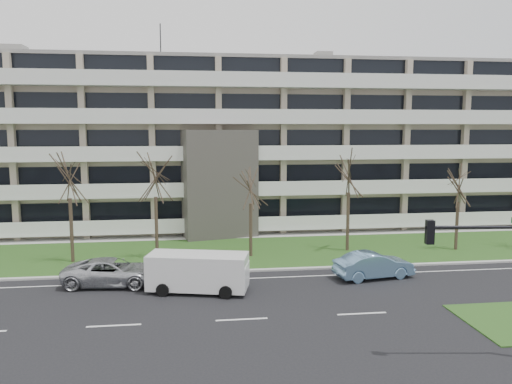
{
  "coord_description": "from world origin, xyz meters",
  "views": [
    {
      "loc": [
        -2.23,
        -22.92,
        9.16
      ],
      "look_at": [
        1.97,
        10.0,
        4.89
      ],
      "focal_mm": 35.0,
      "sensor_mm": 36.0,
      "label": 1
    }
  ],
  "objects": [
    {
      "name": "white_van",
      "position": [
        -1.96,
        4.44,
        1.29
      ],
      "size": [
        5.89,
        3.3,
        2.16
      ],
      "rotation": [
        0.0,
        0.0,
        -0.24
      ],
      "color": "white",
      "rests_on": "ground"
    },
    {
      "name": "silver_pickup",
      "position": [
        -7.01,
        6.28,
        0.78
      ],
      "size": [
        5.85,
        3.19,
        1.56
      ],
      "primitive_type": "imported",
      "rotation": [
        0.0,
        0.0,
        1.46
      ],
      "color": "silver",
      "rests_on": "ground"
    },
    {
      "name": "tree_4",
      "position": [
        1.81,
        11.69,
        5.36
      ],
      "size": [
        3.45,
        3.45,
        6.9
      ],
      "color": "#382B21",
      "rests_on": "ground"
    },
    {
      "name": "tree_5",
      "position": [
        9.18,
        12.45,
        6.13
      ],
      "size": [
        3.94,
        3.94,
        7.88
      ],
      "color": "#382B21",
      "rests_on": "ground"
    },
    {
      "name": "tree_6",
      "position": [
        17.38,
        11.63,
        5.07
      ],
      "size": [
        3.26,
        3.26,
        6.53
      ],
      "color": "#382B21",
      "rests_on": "ground"
    },
    {
      "name": "tree_2",
      "position": [
        -10.48,
        11.69,
        6.18
      ],
      "size": [
        3.97,
        3.97,
        7.94
      ],
      "color": "#382B21",
      "rests_on": "ground"
    },
    {
      "name": "lane_edge_line",
      "position": [
        0.0,
        6.5,
        0.01
      ],
      "size": [
        90.0,
        0.12,
        0.01
      ],
      "primitive_type": "cube",
      "color": "white",
      "rests_on": "ground"
    },
    {
      "name": "blue_sedan",
      "position": [
        8.7,
        5.67,
        0.8
      ],
      "size": [
        5.09,
        2.5,
        1.61
      ],
      "primitive_type": "imported",
      "rotation": [
        0.0,
        0.0,
        1.74
      ],
      "color": "#74A1CA",
      "rests_on": "ground"
    },
    {
      "name": "curb",
      "position": [
        0.0,
        8.0,
        0.06
      ],
      "size": [
        90.0,
        0.35,
        0.12
      ],
      "primitive_type": "cube",
      "color": "#B2B2AD",
      "rests_on": "ground"
    },
    {
      "name": "tree_3",
      "position": [
        -4.8,
        11.9,
        6.13
      ],
      "size": [
        3.94,
        3.94,
        7.88
      ],
      "color": "#382B21",
      "rests_on": "ground"
    },
    {
      "name": "apartment_building",
      "position": [
        -0.01,
        25.32,
        7.61
      ],
      "size": [
        60.5,
        15.1,
        18.75
      ],
      "color": "tan",
      "rests_on": "ground"
    },
    {
      "name": "ground",
      "position": [
        0.0,
        0.0,
        0.0
      ],
      "size": [
        160.0,
        160.0,
        0.0
      ],
      "primitive_type": "plane",
      "color": "black",
      "rests_on": "ground"
    },
    {
      "name": "sidewalk",
      "position": [
        0.0,
        18.5,
        0.04
      ],
      "size": [
        90.0,
        2.0,
        0.08
      ],
      "primitive_type": "cube",
      "color": "#B2B2AD",
      "rests_on": "ground"
    },
    {
      "name": "traffic_signal",
      "position": [
        9.75,
        -5.52,
        3.74
      ],
      "size": [
        4.96,
        0.91,
        5.77
      ],
      "rotation": [
        0.0,
        0.0,
        -0.13
      ],
      "color": "black",
      "rests_on": "ground"
    },
    {
      "name": "grass_verge",
      "position": [
        0.0,
        13.0,
        0.03
      ],
      "size": [
        90.0,
        10.0,
        0.06
      ],
      "primitive_type": "cube",
      "color": "#2A541C",
      "rests_on": "ground"
    }
  ]
}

